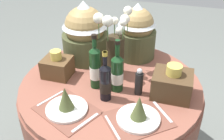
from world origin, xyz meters
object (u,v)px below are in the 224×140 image
object	(u,v)px
woven_basket_side_right	(172,84)
wine_bottle_left	(117,72)
wine_bottle_rear	(105,82)
gift_tub_back_left	(85,30)
place_setting_right	(139,113)
flower_vase	(115,47)
pepper_mill	(139,82)
woven_basket_side_left	(57,66)
gift_tub_back_centre	(137,29)
dining_table	(111,100)
wine_bottle_right	(95,67)
place_setting_left	(66,104)

from	to	relation	value
woven_basket_side_right	wine_bottle_left	bearing A→B (deg)	-173.30
wine_bottle_rear	gift_tub_back_left	world-z (taller)	gift_tub_back_left
place_setting_right	woven_basket_side_right	world-z (taller)	woven_basket_side_right
flower_vase	woven_basket_side_right	xyz separation A→B (m)	(0.39, -0.13, -0.13)
wine_bottle_rear	pepper_mill	distance (m)	0.21
woven_basket_side_left	gift_tub_back_centre	bearing A→B (deg)	43.24
dining_table	woven_basket_side_left	bearing A→B (deg)	-176.98
dining_table	wine_bottle_right	size ratio (longest dim) A/B	3.33
dining_table	wine_bottle_left	size ratio (longest dim) A/B	3.50
dining_table	flower_vase	distance (m)	0.38
wine_bottle_left	gift_tub_back_centre	distance (m)	0.47
wine_bottle_left	wine_bottle_rear	size ratio (longest dim) A/B	1.08
place_setting_right	pepper_mill	bearing A→B (deg)	101.72
place_setting_right	pepper_mill	distance (m)	0.24
wine_bottle_rear	pepper_mill	bearing A→B (deg)	30.34
place_setting_left	wine_bottle_right	world-z (taller)	wine_bottle_right
wine_bottle_left	gift_tub_back_centre	xyz separation A→B (m)	(0.02, 0.46, 0.09)
place_setting_left	pepper_mill	world-z (taller)	pepper_mill
woven_basket_side_right	gift_tub_back_centre	bearing A→B (deg)	126.67
dining_table	pepper_mill	xyz separation A→B (m)	(0.20, -0.06, 0.23)
place_setting_right	woven_basket_side_right	xyz separation A→B (m)	(0.15, 0.28, 0.04)
pepper_mill	gift_tub_back_left	size ratio (longest dim) A/B	0.41
flower_vase	gift_tub_back_centre	bearing A→B (deg)	75.17
dining_table	wine_bottle_right	distance (m)	0.31
place_setting_left	gift_tub_back_centre	xyz separation A→B (m)	(0.24, 0.74, 0.17)
dining_table	gift_tub_back_centre	distance (m)	0.55
dining_table	place_setting_right	bearing A→B (deg)	-50.24
flower_vase	woven_basket_side_left	xyz separation A→B (m)	(-0.37, -0.13, -0.14)
pepper_mill	woven_basket_side_right	world-z (taller)	woven_basket_side_right
woven_basket_side_left	dining_table	bearing A→B (deg)	3.02
wine_bottle_left	woven_basket_side_left	bearing A→B (deg)	174.68
pepper_mill	wine_bottle_rear	bearing A→B (deg)	-149.66
gift_tub_back_left	woven_basket_side_left	distance (m)	0.34
flower_vase	wine_bottle_right	size ratio (longest dim) A/B	1.26
wine_bottle_right	wine_bottle_rear	size ratio (longest dim) A/B	1.14
wine_bottle_left	wine_bottle_rear	distance (m)	0.12
pepper_mill	gift_tub_back_centre	xyz separation A→B (m)	(-0.12, 0.47, 0.14)
place_setting_right	woven_basket_side_left	xyz separation A→B (m)	(-0.62, 0.28, 0.03)
pepper_mill	woven_basket_side_left	bearing A→B (deg)	175.67
flower_vase	pepper_mill	world-z (taller)	flower_vase
flower_vase	pepper_mill	bearing A→B (deg)	-40.77
wine_bottle_left	place_setting_right	bearing A→B (deg)	-51.71
flower_vase	wine_bottle_right	distance (m)	0.20
place_setting_left	pepper_mill	distance (m)	0.45
dining_table	flower_vase	size ratio (longest dim) A/B	2.65
dining_table	gift_tub_back_centre	bearing A→B (deg)	79.00
place_setting_right	flower_vase	bearing A→B (deg)	121.34
place_setting_left	place_setting_right	world-z (taller)	same
wine_bottle_rear	woven_basket_side_left	size ratio (longest dim) A/B	1.69
wine_bottle_left	woven_basket_side_right	bearing A→B (deg)	6.70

